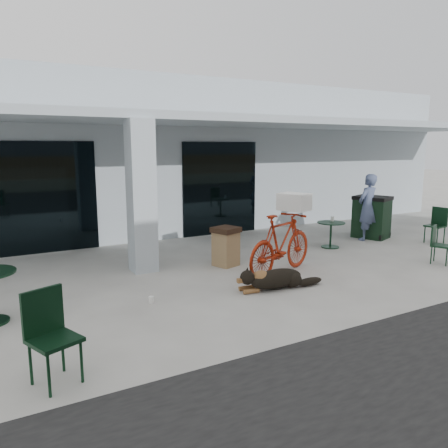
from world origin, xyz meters
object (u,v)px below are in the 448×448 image
bicycle (281,244)px  person (367,207)px  cafe_chair_far_a (441,245)px  cafe_chair_near (54,339)px  trash_receptacle (226,246)px  cafe_chair_far_b (435,225)px  dog (276,278)px  wheeled_bin (372,217)px  cafe_table_far (331,235)px

bicycle → person: bearing=-89.5°
bicycle → cafe_chair_far_a: bearing=-126.9°
bicycle → cafe_chair_near: bicycle is taller
cafe_chair_near → trash_receptacle: size_ratio=1.22×
cafe_chair_near → cafe_chair_far_b: 10.32m
cafe_chair_near → person: (8.69, 3.70, 0.40)m
dog → wheeled_bin: size_ratio=1.06×
cafe_chair_far_a → cafe_table_far: bearing=89.6°
cafe_table_far → trash_receptacle: size_ratio=0.83×
person → trash_receptacle: (-4.70, -0.40, -0.49)m
bicycle → person: size_ratio=1.15×
person → wheeled_bin: size_ratio=1.54×
cafe_chair_near → person: person is taller
cafe_chair_far_a → wheeled_bin: size_ratio=0.71×
cafe_chair_near → trash_receptacle: bearing=18.3°
cafe_chair_far_b → person: 1.81m
cafe_chair_far_b → cafe_chair_near: bearing=-82.4°
cafe_chair_near → bicycle: bearing=3.9°
bicycle → wheeled_bin: bearing=-89.1°
bicycle → cafe_chair_far_b: bicycle is taller
dog → cafe_chair_far_b: 6.08m
cafe_chair_far_b → person: size_ratio=0.52×
dog → cafe_chair_near: 4.30m
cafe_chair_far_a → trash_receptacle: bearing=129.0°
cafe_table_far → cafe_chair_far_a: bearing=-66.8°
dog → cafe_chair_far_a: cafe_chair_far_a is taller
cafe_table_far → cafe_chair_far_a: (1.03, -2.39, 0.09)m
cafe_table_far → cafe_chair_far_b: bearing=-19.1°
trash_receptacle → cafe_chair_near: bearing=-140.4°
cafe_chair_near → cafe_chair_far_a: (8.23, 1.11, -0.10)m
cafe_chair_far_b → person: person is taller
dog → person: 5.22m
bicycle → dog: 1.05m
cafe_chair_far_b → wheeled_bin: wheeled_bin is taller
cafe_table_far → cafe_chair_far_b: (2.81, -0.97, 0.15)m
dog → cafe_chair_near: bearing=-152.6°
cafe_table_far → bicycle: bearing=-152.9°
dog → cafe_chair_far_b: cafe_chair_far_b is taller
cafe_chair_far_b → person: (-1.31, 1.17, 0.44)m
person → cafe_chair_far_a: bearing=69.3°
bicycle → dog: bicycle is taller
bicycle → dog: bearing=119.0°
cafe_chair_far_a → cafe_chair_far_b: size_ratio=0.88×
cafe_chair_near → person: 9.46m
dog → cafe_chair_far_b: size_ratio=1.31×
bicycle → wheeled_bin: 4.73m
wheeled_bin → bicycle: bearing=-179.2°
bicycle → wheeled_bin: size_ratio=1.77×
cafe_table_far → person: person is taller
cafe_chair_near → cafe_chair_far_a: cafe_chair_near is taller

